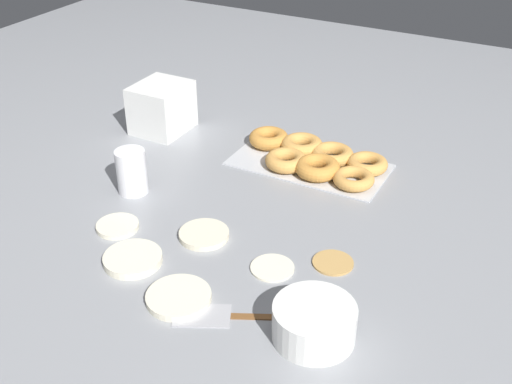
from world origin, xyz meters
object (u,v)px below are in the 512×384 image
(pancake_2, at_px, (204,234))
(paper_cup, at_px, (132,172))
(donut_tray, at_px, (314,158))
(pancake_5, at_px, (332,263))
(pancake_3, at_px, (118,226))
(pancake_0, at_px, (272,267))
(container_stack, at_px, (162,108))
(batter_bowl, at_px, (314,322))
(pancake_4, at_px, (179,297))
(pancake_1, at_px, (133,259))
(spatula, at_px, (216,315))

(pancake_2, distance_m, paper_cup, 0.26)
(pancake_2, relative_size, donut_tray, 0.27)
(pancake_5, bearing_deg, pancake_3, 12.44)
(pancake_0, distance_m, container_stack, 0.69)
(donut_tray, bearing_deg, paper_cup, 44.63)
(pancake_0, bearing_deg, batter_bowl, 137.68)
(pancake_2, height_order, pancake_4, same)
(pancake_4, bearing_deg, pancake_1, -19.69)
(pancake_0, height_order, paper_cup, paper_cup)
(pancake_0, distance_m, pancake_2, 0.18)
(pancake_3, distance_m, spatula, 0.35)
(pancake_4, xyz_separation_m, batter_bowl, (-0.25, -0.03, 0.03))
(pancake_4, distance_m, paper_cup, 0.41)
(pancake_5, bearing_deg, batter_bowl, 103.34)
(pancake_1, bearing_deg, paper_cup, -52.86)
(pancake_2, bearing_deg, pancake_3, 18.44)
(pancake_0, xyz_separation_m, paper_cup, (0.42, -0.11, 0.05))
(pancake_0, bearing_deg, pancake_5, -145.22)
(pancake_5, height_order, donut_tray, donut_tray)
(container_stack, distance_m, paper_cup, 0.33)
(pancake_3, height_order, batter_bowl, batter_bowl)
(pancake_0, height_order, batter_bowl, batter_bowl)
(pancake_4, height_order, container_stack, container_stack)
(pancake_0, height_order, donut_tray, donut_tray)
(pancake_3, distance_m, pancake_5, 0.46)
(paper_cup, bearing_deg, pancake_4, 138.86)
(paper_cup, xyz_separation_m, spatula, (-0.39, 0.27, -0.05))
(pancake_1, xyz_separation_m, pancake_2, (-0.08, -0.14, -0.00))
(pancake_0, xyz_separation_m, pancake_5, (-0.10, -0.07, -0.00))
(pancake_0, distance_m, paper_cup, 0.43)
(pancake_1, bearing_deg, pancake_5, -152.90)
(batter_bowl, height_order, paper_cup, paper_cup)
(pancake_1, height_order, batter_bowl, batter_bowl)
(pancake_1, relative_size, container_stack, 0.77)
(pancake_1, bearing_deg, pancake_4, 160.31)
(pancake_0, height_order, container_stack, container_stack)
(paper_cup, distance_m, spatula, 0.48)
(pancake_2, xyz_separation_m, paper_cup, (0.24, -0.08, 0.05))
(donut_tray, distance_m, container_stack, 0.45)
(batter_bowl, bearing_deg, pancake_0, -42.32)
(pancake_5, xyz_separation_m, donut_tray, (0.20, -0.35, 0.01))
(donut_tray, relative_size, spatula, 1.78)
(pancake_2, distance_m, donut_tray, 0.40)
(batter_bowl, bearing_deg, pancake_4, 6.69)
(batter_bowl, bearing_deg, pancake_2, -26.68)
(pancake_2, xyz_separation_m, pancake_3, (0.18, 0.06, -0.00))
(pancake_4, xyz_separation_m, donut_tray, (-0.01, -0.58, 0.01))
(container_stack, height_order, paper_cup, container_stack)
(pancake_5, distance_m, batter_bowl, 0.21)
(donut_tray, distance_m, paper_cup, 0.45)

